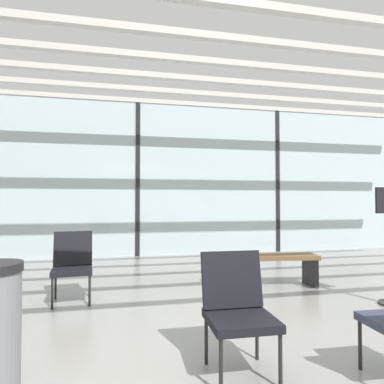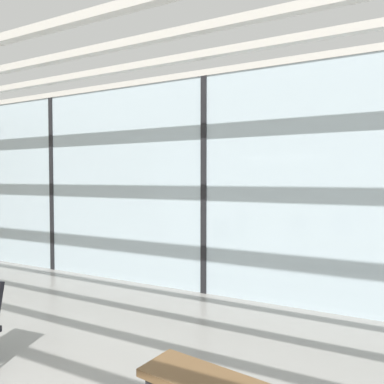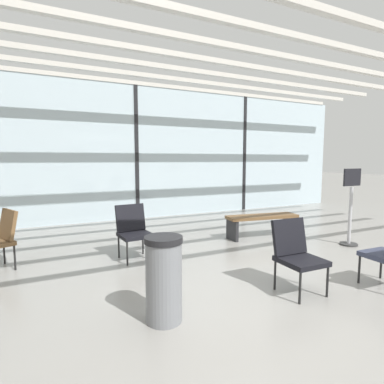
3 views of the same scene
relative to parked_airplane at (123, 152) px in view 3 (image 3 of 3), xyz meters
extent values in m
plane|color=gray|center=(-1.09, -11.47, -1.95)|extent=(60.00, 60.00, 0.00)
cube|color=silver|center=(-1.09, -6.27, -0.17)|extent=(14.00, 0.08, 3.56)
cube|color=black|center=(-1.09, -6.27, -0.17)|extent=(0.10, 0.12, 3.56)
cube|color=black|center=(2.41, -6.27, -0.17)|extent=(0.10, 0.12, 3.56)
cube|color=beige|center=(-1.09, -10.39, 1.66)|extent=(13.72, 0.12, 0.10)
cube|color=beige|center=(-1.09, -9.57, 1.66)|extent=(13.72, 0.12, 0.10)
cube|color=beige|center=(-1.09, -8.74, 1.66)|extent=(13.72, 0.12, 0.10)
cube|color=beige|center=(-1.09, -7.92, 1.66)|extent=(13.72, 0.12, 0.10)
cube|color=beige|center=(-1.09, -7.09, 1.66)|extent=(13.72, 0.12, 0.10)
cube|color=beige|center=(-1.09, -6.27, 1.66)|extent=(13.72, 0.12, 0.10)
ellipsoid|color=silver|center=(0.28, 0.00, 0.00)|extent=(10.94, 3.90, 3.90)
sphere|color=gray|center=(-4.75, 0.00, 0.00)|extent=(2.14, 2.14, 2.14)
sphere|color=black|center=(-2.73, -1.79, 0.29)|extent=(0.28, 0.28, 0.28)
sphere|color=black|center=(-1.83, -1.79, 0.29)|extent=(0.28, 0.28, 0.28)
sphere|color=black|center=(-0.93, -1.79, 0.29)|extent=(0.28, 0.28, 0.28)
sphere|color=black|center=(-0.03, -1.79, 0.29)|extent=(0.28, 0.28, 0.28)
cube|color=black|center=(-2.06, -9.66, -1.55)|extent=(0.52, 0.52, 0.06)
cube|color=black|center=(-2.08, -9.45, -1.30)|extent=(0.49, 0.18, 0.44)
cylinder|color=black|center=(-2.25, -9.89, -1.76)|extent=(0.03, 0.03, 0.37)
cylinder|color=black|center=(-1.83, -9.85, -1.76)|extent=(0.03, 0.03, 0.37)
cylinder|color=black|center=(-2.29, -9.47, -1.76)|extent=(0.03, 0.03, 0.37)
cylinder|color=black|center=(-1.87, -9.43, -1.76)|extent=(0.03, 0.03, 0.37)
cube|color=black|center=(-0.61, -11.75, -1.55)|extent=(0.49, 0.49, 0.06)
cube|color=black|center=(-0.60, -11.54, -1.30)|extent=(0.48, 0.15, 0.44)
cylinder|color=black|center=(-0.82, -11.96, -1.76)|extent=(0.03, 0.03, 0.37)
cylinder|color=black|center=(-0.40, -11.96, -1.76)|extent=(0.03, 0.03, 0.37)
cylinder|color=black|center=(-0.81, -11.54, -1.76)|extent=(0.03, 0.03, 0.37)
cylinder|color=black|center=(-0.39, -11.54, -1.76)|extent=(0.03, 0.03, 0.37)
cube|color=brown|center=(-3.86, -9.18, -1.30)|extent=(0.33, 0.50, 0.44)
cylinder|color=black|center=(-3.95, -8.99, -1.76)|extent=(0.03, 0.03, 0.37)
cylinder|color=black|center=(-3.77, -9.37, -1.76)|extent=(0.03, 0.03, 0.37)
cylinder|color=black|center=(0.73, -11.88, -1.76)|extent=(0.03, 0.03, 0.37)
cylinder|color=black|center=(0.31, -11.86, -1.76)|extent=(0.03, 0.03, 0.37)
cube|color=brown|center=(0.66, -9.44, -1.51)|extent=(1.54, 0.61, 0.06)
cube|color=#262628|center=(0.00, -9.34, -1.74)|extent=(0.06, 0.36, 0.41)
cube|color=#262628|center=(1.32, -9.53, -1.74)|extent=(0.06, 0.36, 0.41)
cylinder|color=slate|center=(-2.31, -11.63, -1.55)|extent=(0.36, 0.36, 0.80)
cylinder|color=black|center=(-2.31, -11.63, -1.12)|extent=(0.38, 0.38, 0.06)
cylinder|color=#333333|center=(1.79, -10.59, -1.93)|extent=(0.32, 0.32, 0.03)
cylinder|color=#B2B2B7|center=(1.79, -10.59, -1.40)|extent=(0.06, 0.06, 1.10)
cube|color=black|center=(1.79, -10.59, -0.67)|extent=(0.44, 0.03, 0.32)
camera|label=1|loc=(-1.47, -14.09, -0.67)|focal=31.23mm
camera|label=2|loc=(1.51, -11.74, -0.05)|focal=34.40mm
camera|label=3|loc=(-3.30, -14.35, -0.35)|focal=28.42mm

